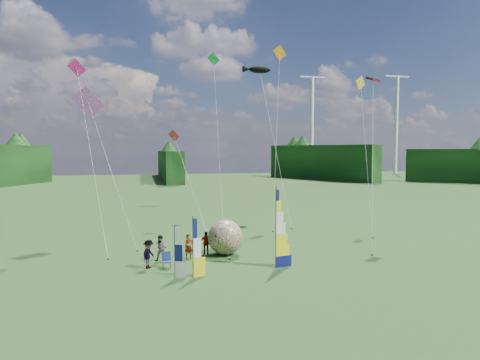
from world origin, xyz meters
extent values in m
plane|color=#326228|center=(0.00, 0.00, 0.00)|extent=(220.00, 220.00, 0.00)
sphere|color=#0D0071|center=(-1.56, 6.24, 1.26)|extent=(2.91, 2.91, 2.51)
imported|color=#66594C|center=(-4.22, 5.75, 0.84)|extent=(0.69, 0.54, 1.68)
imported|color=#66594C|center=(-6.13, 5.39, 0.89)|extent=(0.95, 0.68, 1.77)
imported|color=#66594C|center=(-6.97, 3.87, 0.91)|extent=(0.96, 1.23, 1.81)
imported|color=#66594C|center=(-2.86, 6.65, 0.83)|extent=(1.02, 0.53, 1.65)
camera|label=1|loc=(-7.42, -23.32, 7.48)|focal=32.00mm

